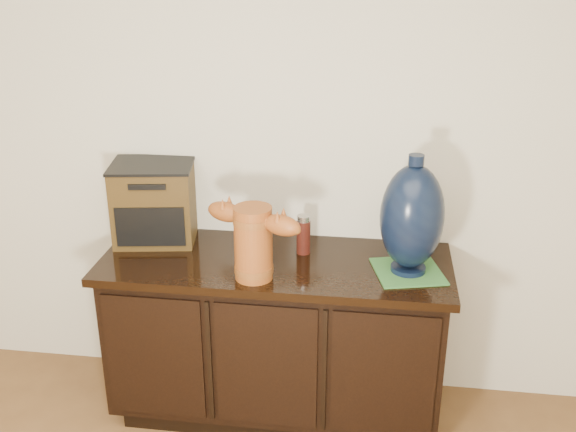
# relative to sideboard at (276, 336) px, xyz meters

# --- Properties ---
(sideboard) EXTENTS (1.46, 0.56, 0.75)m
(sideboard) POSITION_rel_sideboard_xyz_m (0.00, 0.00, 0.00)
(sideboard) COLOR black
(sideboard) RESTS_ON ground
(terracotta_vessel) EXTENTS (0.41, 0.23, 0.30)m
(terracotta_vessel) POSITION_rel_sideboard_xyz_m (-0.06, -0.16, 0.54)
(terracotta_vessel) COLOR #944A1B
(terracotta_vessel) RESTS_ON sideboard
(tv_radio) EXTENTS (0.39, 0.33, 0.35)m
(tv_radio) POSITION_rel_sideboard_xyz_m (-0.56, 0.14, 0.54)
(tv_radio) COLOR #3C290F
(tv_radio) RESTS_ON sideboard
(green_mat) EXTENTS (0.32, 0.32, 0.01)m
(green_mat) POSITION_rel_sideboard_xyz_m (0.54, -0.04, 0.37)
(green_mat) COLOR #31672E
(green_mat) RESTS_ON sideboard
(lamp_base) EXTENTS (0.30, 0.30, 0.48)m
(lamp_base) POSITION_rel_sideboard_xyz_m (0.54, -0.04, 0.61)
(lamp_base) COLOR black
(lamp_base) RESTS_ON green_mat
(spray_can) EXTENTS (0.06, 0.06, 0.17)m
(spray_can) POSITION_rel_sideboard_xyz_m (0.11, 0.09, 0.45)
(spray_can) COLOR #55170E
(spray_can) RESTS_ON sideboard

